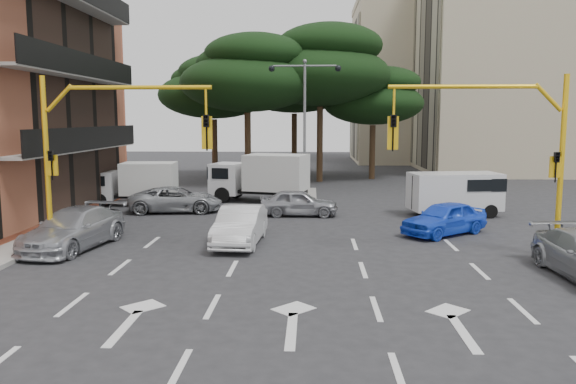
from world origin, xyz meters
The scene contains 20 objects.
ground centered at (0.00, 0.00, 0.00)m, with size 120.00×120.00×0.00m, color #28282B.
median_strip centered at (0.00, 16.00, 0.07)m, with size 1.40×6.00×0.15m, color gray.
apartment_beige_near centered at (19.95, 32.00, 9.35)m, with size 20.20×12.15×18.70m.
apartment_beige_far centered at (12.95, 44.00, 8.35)m, with size 16.20×12.15×16.70m.
pine_left_near centered at (-3.94, 21.96, 7.60)m, with size 9.15×9.15×10.23m.
pine_center centered at (1.06, 23.96, 8.30)m, with size 9.98×9.98×11.16m.
pine_left_far centered at (-6.94, 25.96, 6.91)m, with size 8.32×8.32×9.30m.
pine_right centered at (5.06, 25.96, 6.22)m, with size 7.49×7.49×8.37m.
pine_back centered at (-0.94, 28.96, 7.60)m, with size 9.15×9.15×10.23m.
signal_mast_right centered at (6.80, 1.99, 3.88)m, with size 5.79×0.37×6.00m.
signal_mast_left centered at (-6.80, 1.99, 3.88)m, with size 5.79×0.37×6.00m.
street_lamp_center centered at (0.00, 16.00, 5.43)m, with size 4.16×0.36×7.77m.
car_white_hatch centered at (-2.18, 3.38, 0.69)m, with size 1.46×4.20×1.38m, color silver.
car_blue_compact centered at (5.68, 5.41, 0.65)m, with size 1.55×3.84×1.31m, color blue.
car_silver_wagon centered at (-8.00, 2.46, 0.70)m, with size 1.97×4.84×1.41m, color #A6A8AE.
car_silver_cross_a centered at (-6.23, 10.30, 0.62)m, with size 2.07×4.48×1.24m, color #96999D.
car_silver_cross_b centered at (-0.18, 9.48, 0.63)m, with size 1.48×3.69×1.26m, color #9899A0.
van_white centered at (7.17, 9.84, 1.04)m, with size 1.88×4.15×2.07m, color silver, non-canonical shape.
box_truck_a centered at (-9.00, 12.41, 1.13)m, with size 1.93×4.60×2.26m, color silver, non-canonical shape.
box_truck_b centered at (-2.43, 13.90, 1.32)m, with size 2.25×5.35×2.63m, color silver, non-canonical shape.
Camera 1 is at (0.42, -16.69, 4.59)m, focal length 35.00 mm.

